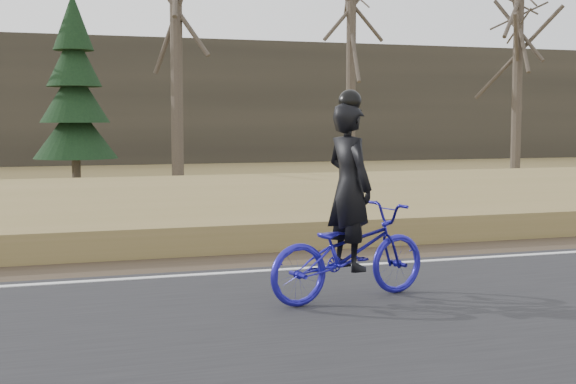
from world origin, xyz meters
name	(u,v)px	position (x,y,z in m)	size (l,w,h in m)	color
ground	(363,272)	(0.00, 0.00, 0.00)	(120.00, 120.00, 0.00)	olive
road	(454,311)	(0.00, -2.50, 0.03)	(120.00, 6.00, 0.06)	black
edge_line	(357,265)	(0.00, 0.20, 0.07)	(120.00, 0.12, 0.01)	silver
shoulder	(332,257)	(0.00, 1.20, 0.02)	(120.00, 1.60, 0.04)	#473A2B
embankment	(274,220)	(0.00, 4.20, 0.22)	(120.00, 5.00, 0.44)	olive
ballast	(227,201)	(0.00, 8.00, 0.23)	(120.00, 3.00, 0.45)	slate
railroad	(227,188)	(0.00, 8.00, 0.53)	(120.00, 2.40, 0.29)	black
treeline_backdrop	(121,102)	(0.00, 30.00, 3.00)	(120.00, 4.00, 6.00)	#383328
cyclist	(349,234)	(-0.93, -1.75, 0.81)	(2.18, 1.17, 2.39)	#1C1697
bare_tree_near_left	(176,55)	(-0.19, 13.33, 3.98)	(0.36, 0.36, 7.96)	#4C4337
bare_tree_center	(351,53)	(7.31, 18.18, 4.64)	(0.36, 0.36, 9.28)	#4C4337
bare_tree_right	(518,70)	(12.06, 14.40, 3.85)	(0.36, 0.36, 7.69)	#4C4337
conifer	(75,96)	(-2.96, 15.74, 2.85)	(2.60, 2.60, 6.02)	#4C4337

